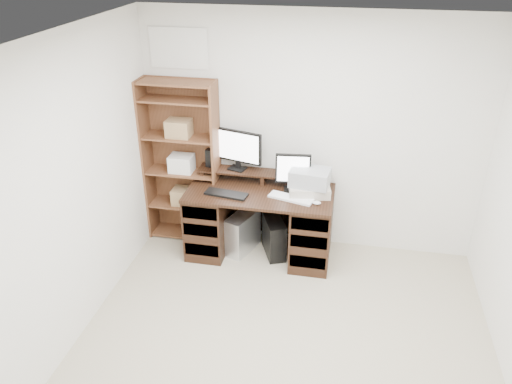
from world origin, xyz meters
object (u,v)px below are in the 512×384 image
(printer, at_px, (309,189))
(tower_black, at_px, (274,237))
(monitor_small, at_px, (293,171))
(bookshelf, at_px, (182,161))
(tower_silver, at_px, (243,232))
(desk, at_px, (260,221))
(monitor_wide, at_px, (238,148))

(printer, relative_size, tower_black, 0.89)
(monitor_small, bearing_deg, bookshelf, 168.78)
(monitor_small, relative_size, tower_silver, 0.89)
(tower_silver, bearing_deg, bookshelf, -175.60)
(printer, bearing_deg, monitor_small, 151.06)
(monitor_small, distance_m, tower_black, 0.78)
(monitor_small, xyz_separation_m, tower_silver, (-0.51, -0.09, -0.74))
(tower_silver, relative_size, bookshelf, 0.24)
(desk, height_order, tower_silver, desk)
(monitor_wide, height_order, tower_black, monitor_wide)
(monitor_wide, bearing_deg, bookshelf, -162.10)
(printer, bearing_deg, tower_silver, 172.37)
(monitor_small, xyz_separation_m, printer, (0.18, -0.06, -0.16))
(desk, height_order, monitor_small, monitor_small)
(desk, distance_m, bookshelf, 1.06)
(desk, xyz_separation_m, tower_black, (0.15, 0.02, -0.18))
(printer, distance_m, tower_silver, 0.90)
(desk, height_order, printer, printer)
(monitor_wide, relative_size, monitor_small, 1.35)
(bookshelf, bearing_deg, printer, -6.83)
(desk, xyz_separation_m, monitor_wide, (-0.28, 0.24, 0.72))
(monitor_small, distance_m, bookshelf, 1.22)
(tower_black, bearing_deg, desk, 163.36)
(monitor_wide, bearing_deg, monitor_small, 2.77)
(monitor_wide, relative_size, tower_black, 1.16)
(tower_black, xyz_separation_m, bookshelf, (-1.05, 0.20, 0.71))
(tower_silver, bearing_deg, tower_black, 20.84)
(bookshelf, bearing_deg, tower_silver, -15.96)
(monitor_wide, bearing_deg, tower_silver, -52.72)
(desk, distance_m, tower_silver, 0.26)
(tower_silver, distance_m, bookshelf, 1.01)
(monitor_wide, xyz_separation_m, tower_silver, (0.09, -0.23, -0.89))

